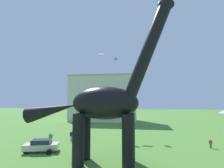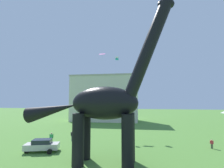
# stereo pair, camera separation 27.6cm
# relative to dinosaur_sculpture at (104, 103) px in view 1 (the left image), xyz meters

# --- Properties ---
(dinosaur_sculpture) EXTENTS (16.60, 3.52, 17.35)m
(dinosaur_sculpture) POSITION_rel_dinosaur_sculpture_xyz_m (0.00, 0.00, 0.00)
(dinosaur_sculpture) COLOR black
(dinosaur_sculpture) RESTS_ON ground_plane
(parked_sedan_left) EXTENTS (4.52, 2.85, 1.55)m
(parked_sedan_left) POSITION_rel_dinosaur_sculpture_xyz_m (-8.75, 2.91, -5.47)
(parked_sedan_left) COLOR silver
(parked_sedan_left) RESTS_ON ground_plane
(person_vendor_side) EXTENTS (0.46, 0.20, 1.24)m
(person_vendor_side) POSITION_rel_dinosaur_sculpture_xyz_m (13.36, 8.05, -5.52)
(person_vendor_side) COLOR black
(person_vendor_side) RESTS_ON ground_plane
(person_far_spectator) EXTENTS (0.62, 0.28, 1.67)m
(person_far_spectator) POSITION_rel_dinosaur_sculpture_xyz_m (-9.61, 6.90, -5.26)
(person_far_spectator) COLOR #2D3347
(person_far_spectator) RESTS_ON ground_plane
(person_near_flyer) EXTENTS (0.62, 0.27, 1.66)m
(person_near_flyer) POSITION_rel_dinosaur_sculpture_xyz_m (-7.11, 9.05, -5.27)
(person_near_flyer) COLOR #2D3347
(person_near_flyer) RESTS_ON ground_plane
(kite_apex) EXTENTS (1.09, 1.52, 0.47)m
(kite_apex) POSITION_rel_dinosaur_sculpture_xyz_m (18.94, 16.58, -1.83)
(kite_apex) COLOR white
(kite_near_low) EXTENTS (0.70, 0.77, 0.84)m
(kite_near_low) POSITION_rel_dinosaur_sculpture_xyz_m (3.70, 8.24, 5.52)
(kite_near_low) COLOR purple
(kite_drifting) EXTENTS (0.71, 0.71, 0.72)m
(kite_drifting) POSITION_rel_dinosaur_sculpture_xyz_m (-1.32, 19.96, 9.68)
(kite_drifting) COLOR white
(kite_near_high) EXTENTS (1.43, 0.99, 1.85)m
(kite_near_high) POSITION_rel_dinosaur_sculpture_xyz_m (-4.90, 20.64, 10.99)
(kite_near_high) COLOR pink
(kite_mid_center) EXTENTS (0.44, 0.44, 0.55)m
(kite_mid_center) POSITION_rel_dinosaur_sculpture_xyz_m (-1.43, 13.53, 2.20)
(kite_mid_center) COLOR black
(background_building_block) EXTENTS (21.27, 8.60, 14.49)m
(background_building_block) POSITION_rel_dinosaur_sculpture_xyz_m (-7.65, 37.09, 0.98)
(background_building_block) COLOR beige
(background_building_block) RESTS_ON ground_plane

